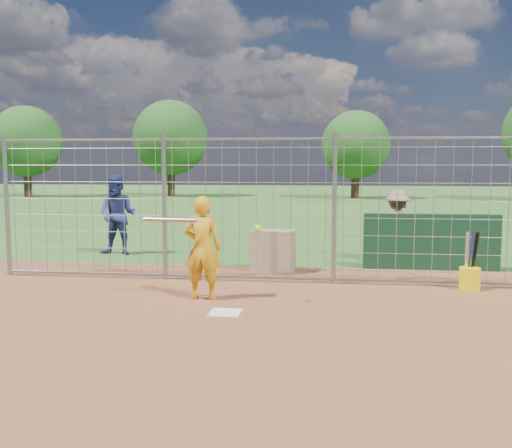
# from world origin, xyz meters

# --- Properties ---
(ground) EXTENTS (100.00, 100.00, 0.00)m
(ground) POSITION_xyz_m (0.00, 0.00, 0.00)
(ground) COLOR #2D591E
(ground) RESTS_ON ground
(infield_dirt) EXTENTS (18.00, 18.00, 0.00)m
(infield_dirt) POSITION_xyz_m (0.00, -3.00, 0.01)
(infield_dirt) COLOR brown
(infield_dirt) RESTS_ON ground
(home_plate) EXTENTS (0.43, 0.43, 0.02)m
(home_plate) POSITION_xyz_m (0.00, -0.20, 0.01)
(home_plate) COLOR silver
(home_plate) RESTS_ON ground
(dugout_wall) EXTENTS (2.60, 0.20, 1.10)m
(dugout_wall) POSITION_xyz_m (3.40, 3.60, 0.55)
(dugout_wall) COLOR #11381E
(dugout_wall) RESTS_ON ground
(batter) EXTENTS (0.59, 0.40, 1.59)m
(batter) POSITION_xyz_m (-0.49, 0.58, 0.80)
(batter) COLOR orange
(batter) RESTS_ON ground
(bystander_a) EXTENTS (0.93, 0.74, 1.83)m
(bystander_a) POSITION_xyz_m (-3.38, 4.64, 0.92)
(bystander_a) COLOR navy
(bystander_a) RESTS_ON ground
(bystander_c) EXTENTS (1.14, 0.98, 1.53)m
(bystander_c) POSITION_xyz_m (2.85, 4.46, 0.76)
(bystander_c) COLOR #956551
(bystander_c) RESTS_ON ground
(equipment_bin) EXTENTS (0.87, 0.66, 0.80)m
(equipment_bin) POSITION_xyz_m (0.35, 3.04, 0.40)
(equipment_bin) COLOR tan
(equipment_bin) RESTS_ON ground
(equipment_in_play) EXTENTS (1.81, 0.25, 0.18)m
(equipment_in_play) POSITION_xyz_m (-0.62, 0.39, 1.21)
(equipment_in_play) COLOR silver
(equipment_in_play) RESTS_ON ground
(bucket_with_bats) EXTENTS (0.34, 0.36, 0.97)m
(bucket_with_bats) POSITION_xyz_m (3.72, 1.76, 0.25)
(bucket_with_bats) COLOR yellow
(bucket_with_bats) RESTS_ON ground
(backstop_fence) EXTENTS (9.08, 0.08, 2.60)m
(backstop_fence) POSITION_xyz_m (0.00, 2.00, 1.26)
(backstop_fence) COLOR gray
(backstop_fence) RESTS_ON ground
(tree_line) EXTENTS (44.66, 6.72, 6.48)m
(tree_line) POSITION_xyz_m (3.13, 28.13, 3.71)
(tree_line) COLOR #3F2B19
(tree_line) RESTS_ON ground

